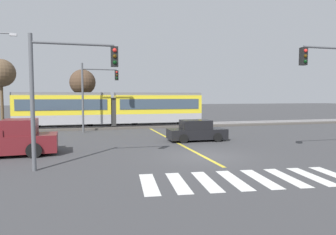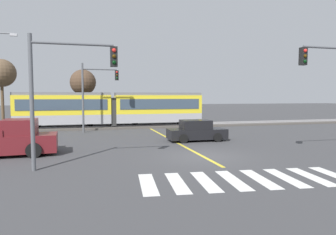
% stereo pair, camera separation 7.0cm
% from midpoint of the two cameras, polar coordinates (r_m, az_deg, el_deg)
% --- Properties ---
extents(ground_plane, '(200.00, 200.00, 0.00)m').
position_cam_midpoint_polar(ground_plane, '(16.35, 6.62, -7.38)').
color(ground_plane, '#3D3D3F').
extents(track_bed, '(120.00, 4.00, 0.18)m').
position_cam_midpoint_polar(track_bed, '(31.81, -4.19, -1.60)').
color(track_bed, '#4C4742').
rests_on(track_bed, ground).
extents(rail_near, '(120.00, 0.08, 0.10)m').
position_cam_midpoint_polar(rail_near, '(31.09, -3.94, -1.48)').
color(rail_near, '#939399').
rests_on(rail_near, track_bed).
extents(rail_far, '(120.00, 0.08, 0.10)m').
position_cam_midpoint_polar(rail_far, '(32.50, -4.42, -1.24)').
color(rail_far, '#939399').
rests_on(rail_far, track_bed).
extents(light_rail_tram, '(18.50, 2.64, 3.43)m').
position_cam_midpoint_polar(light_rail_tram, '(31.20, -10.58, 1.83)').
color(light_rail_tram, '#9E9EA3').
rests_on(light_rail_tram, track_bed).
extents(crosswalk_stripe_0, '(0.84, 2.84, 0.01)m').
position_cam_midpoint_polar(crosswalk_stripe_0, '(11.35, -3.83, -12.50)').
color(crosswalk_stripe_0, silver).
rests_on(crosswalk_stripe_0, ground).
extents(crosswalk_stripe_1, '(0.84, 2.84, 0.01)m').
position_cam_midpoint_polar(crosswalk_stripe_1, '(11.50, 1.76, -12.27)').
color(crosswalk_stripe_1, silver).
rests_on(crosswalk_stripe_1, ground).
extents(crosswalk_stripe_2, '(0.84, 2.84, 0.01)m').
position_cam_midpoint_polar(crosswalk_stripe_2, '(11.75, 7.15, -11.95)').
color(crosswalk_stripe_2, silver).
rests_on(crosswalk_stripe_2, ground).
extents(crosswalk_stripe_3, '(0.84, 2.84, 0.01)m').
position_cam_midpoint_polar(crosswalk_stripe_3, '(12.09, 12.26, -11.54)').
color(crosswalk_stripe_3, silver).
rests_on(crosswalk_stripe_3, ground).
extents(crosswalk_stripe_4, '(0.84, 2.84, 0.01)m').
position_cam_midpoint_polar(crosswalk_stripe_4, '(12.53, 17.04, -11.08)').
color(crosswalk_stripe_4, silver).
rests_on(crosswalk_stripe_4, ground).
extents(crosswalk_stripe_5, '(0.84, 2.84, 0.01)m').
position_cam_midpoint_polar(crosswalk_stripe_5, '(13.04, 21.46, -10.58)').
color(crosswalk_stripe_5, silver).
rests_on(crosswalk_stripe_5, ground).
extents(crosswalk_stripe_6, '(0.84, 2.84, 0.01)m').
position_cam_midpoint_polar(crosswalk_stripe_6, '(13.62, 25.51, -10.07)').
color(crosswalk_stripe_6, silver).
rests_on(crosswalk_stripe_6, ground).
extents(crosswalk_stripe_7, '(0.84, 2.84, 0.01)m').
position_cam_midpoint_polar(crosswalk_stripe_7, '(14.26, 29.20, -9.56)').
color(crosswalk_stripe_7, silver).
rests_on(crosswalk_stripe_7, ground).
extents(lane_centre_line, '(0.20, 16.81, 0.01)m').
position_cam_midpoint_polar(lane_centre_line, '(21.76, 0.98, -4.47)').
color(lane_centre_line, gold).
rests_on(lane_centre_line, ground).
extents(sedan_crossing, '(4.24, 1.99, 1.52)m').
position_cam_midpoint_polar(sedan_crossing, '(21.83, 5.38, -2.61)').
color(sedan_crossing, black).
rests_on(sedan_crossing, ground).
extents(pickup_truck, '(5.50, 2.46, 1.98)m').
position_cam_midpoint_polar(pickup_truck, '(18.42, -28.46, -3.89)').
color(pickup_truck, maroon).
rests_on(pickup_truck, ground).
extents(traffic_light_near_left, '(3.75, 0.38, 5.89)m').
position_cam_midpoint_polar(traffic_light_near_left, '(13.92, -19.48, 6.68)').
color(traffic_light_near_left, '#515459').
rests_on(traffic_light_near_left, ground).
extents(traffic_light_far_left, '(3.25, 0.38, 6.16)m').
position_cam_midpoint_polar(traffic_light_far_left, '(27.61, -13.85, 5.53)').
color(traffic_light_far_left, '#515459').
rests_on(traffic_light_far_left, ground).
extents(bare_tree_far_west, '(3.04, 3.04, 7.28)m').
position_cam_midpoint_polar(bare_tree_far_west, '(37.58, -29.28, 7.33)').
color(bare_tree_far_west, brown).
rests_on(bare_tree_far_west, ground).
extents(bare_tree_west, '(3.00, 3.00, 6.37)m').
position_cam_midpoint_polar(bare_tree_west, '(36.75, -16.01, 6.40)').
color(bare_tree_west, brown).
rests_on(bare_tree_west, ground).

